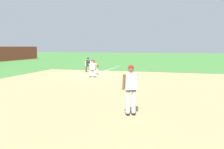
% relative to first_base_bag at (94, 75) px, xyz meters
% --- Properties ---
extents(ground_plane, '(160.00, 160.00, 0.00)m').
position_rel_first_base_bag_xyz_m(ground_plane, '(0.00, 0.00, -0.04)').
color(ground_plane, '#3D7533').
extents(infield_dirt_patch, '(18.00, 18.00, 0.01)m').
position_rel_first_base_bag_xyz_m(infield_dirt_patch, '(-5.33, -2.59, -0.04)').
color(infield_dirt_patch, tan).
rests_on(infield_dirt_patch, ground).
extents(foul_line_stripe, '(10.62, 0.10, 0.00)m').
position_rel_first_base_bag_xyz_m(foul_line_stripe, '(5.31, 0.00, -0.04)').
color(foul_line_stripe, white).
rests_on(foul_line_stripe, ground).
extents(first_base_bag, '(0.38, 0.38, 0.09)m').
position_rel_first_base_bag_xyz_m(first_base_bag, '(0.00, 0.00, 0.00)').
color(first_base_bag, white).
rests_on(first_base_bag, ground).
extents(baseball, '(0.07, 0.07, 0.07)m').
position_rel_first_base_bag_xyz_m(baseball, '(-2.66, -1.19, -0.01)').
color(baseball, white).
rests_on(baseball, ground).
extents(pitcher, '(0.83, 0.59, 1.86)m').
position_rel_first_base_bag_xyz_m(pitcher, '(-10.61, -5.18, 1.01)').
color(pitcher, black).
rests_on(pitcher, ground).
extents(first_baseman, '(0.84, 1.00, 1.34)m').
position_rel_first_base_bag_xyz_m(first_baseman, '(0.40, 0.12, 0.69)').
color(first_baseman, black).
rests_on(first_baseman, ground).
extents(baserunner, '(0.54, 0.65, 1.46)m').
position_rel_first_base_bag_xyz_m(baserunner, '(-1.43, -0.36, 0.75)').
color(baserunner, black).
rests_on(baserunner, ground).
extents(umpire, '(0.61, 0.67, 1.46)m').
position_rel_first_base_bag_xyz_m(umpire, '(2.15, 1.40, 0.75)').
color(umpire, black).
rests_on(umpire, ground).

